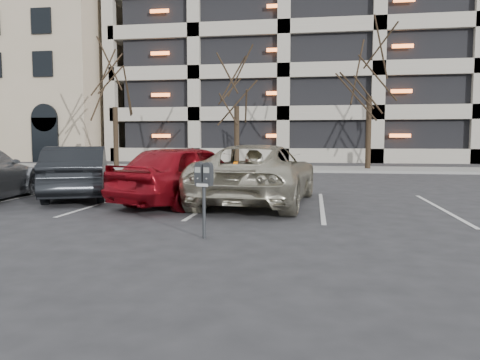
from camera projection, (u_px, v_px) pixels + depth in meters
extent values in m
plane|color=#28282B|center=(254.00, 221.00, 9.51)|extent=(140.00, 140.00, 0.00)
cube|color=gray|center=(291.00, 169.00, 25.25)|extent=(80.00, 4.00, 0.12)
cube|color=silver|center=(13.00, 199.00, 12.87)|extent=(0.10, 5.20, 0.00)
cube|color=silver|center=(108.00, 201.00, 12.43)|extent=(0.10, 5.20, 0.00)
cube|color=silver|center=(211.00, 204.00, 12.00)|extent=(0.10, 5.20, 0.00)
cube|color=silver|center=(322.00, 206.00, 11.56)|extent=(0.10, 5.20, 0.00)
cube|color=silver|center=(441.00, 209.00, 11.12)|extent=(0.10, 5.20, 0.00)
cube|color=black|center=(442.00, 54.00, 40.32)|extent=(49.92, 19.20, 18.00)
cylinder|color=black|center=(116.00, 138.00, 26.66)|extent=(0.28, 0.28, 3.47)
cylinder|color=black|center=(237.00, 138.00, 25.58)|extent=(0.28, 0.28, 3.44)
cylinder|color=black|center=(368.00, 134.00, 24.47)|extent=(0.28, 0.28, 3.87)
cylinder|color=black|center=(204.00, 212.00, 7.78)|extent=(0.06, 0.06, 0.90)
cube|color=black|center=(204.00, 184.00, 7.74)|extent=(0.32, 0.19, 0.06)
cube|color=silver|center=(202.00, 185.00, 7.69)|extent=(0.21, 0.08, 0.05)
cube|color=gray|center=(197.00, 170.00, 7.70)|extent=(0.10, 0.04, 0.09)
cube|color=gray|center=(206.00, 170.00, 7.63)|extent=(0.10, 0.04, 0.09)
imported|color=beige|center=(258.00, 174.00, 12.03)|extent=(2.95, 5.64, 1.52)
cube|color=#E85F04|center=(239.00, 145.00, 11.08)|extent=(0.10, 0.20, 0.01)
imported|color=maroon|center=(188.00, 174.00, 11.95)|extent=(3.40, 4.87, 1.54)
imported|color=black|center=(77.00, 172.00, 13.20)|extent=(3.17, 4.67, 1.46)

